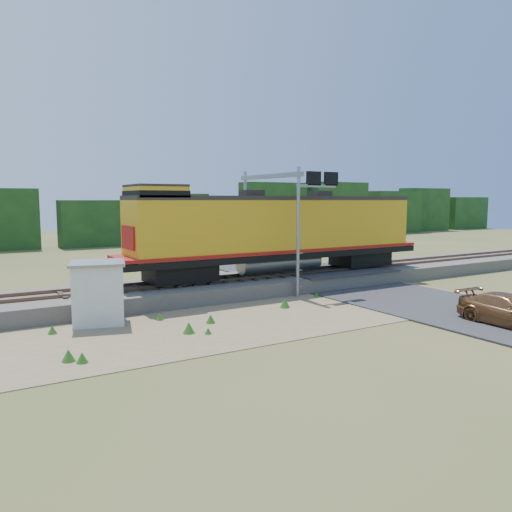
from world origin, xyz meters
TOP-DOWN VIEW (x-y plane):
  - ground at (0.00, 0.00)m, footprint 140.00×140.00m
  - ballast at (0.00, 6.00)m, footprint 70.00×5.00m
  - rails at (0.00, 6.00)m, footprint 70.00×1.54m
  - dirt_shoulder at (-2.00, 0.50)m, footprint 26.00×8.00m
  - road at (7.00, 0.74)m, footprint 7.00×66.00m
  - tree_line_north at (0.00, 38.00)m, footprint 130.00×3.00m
  - weed_clumps at (-3.50, 0.10)m, footprint 15.00×6.20m
  - locomotive at (2.90, 6.00)m, footprint 19.30×2.94m
  - shed at (-8.05, 2.95)m, footprint 2.70×2.70m
  - signal_gantry at (2.78, 5.34)m, footprint 2.74×6.20m
  - car at (6.28, -6.40)m, footprint 2.04×4.60m

SIDE VIEW (x-z plane):
  - ground at x=0.00m, z-range 0.00..0.00m
  - weed_clumps at x=-3.50m, z-range -0.28..0.28m
  - dirt_shoulder at x=-2.00m, z-range 0.00..0.03m
  - road at x=7.00m, z-range -0.34..0.52m
  - ballast at x=0.00m, z-range 0.00..0.80m
  - car at x=6.28m, z-range 0.00..1.31m
  - rails at x=0.00m, z-range 0.80..0.96m
  - shed at x=-8.05m, z-range 0.02..2.64m
  - tree_line_north at x=0.00m, z-range -0.18..6.32m
  - locomotive at x=2.90m, z-range 0.93..5.91m
  - signal_gantry at x=2.78m, z-range 1.74..8.64m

